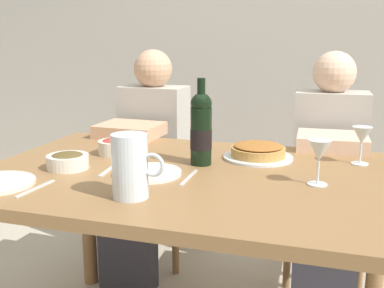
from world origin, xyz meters
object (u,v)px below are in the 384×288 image
at_px(dinner_plate_right_setting, 147,173).
at_px(chair_right, 327,180).
at_px(salad_bowl, 115,146).
at_px(diner_right, 329,170).
at_px(diner_left, 145,157).
at_px(wine_glass_left_diner, 319,153).
at_px(water_pitcher, 130,170).
at_px(chair_left, 163,168).
at_px(wine_bottle, 202,129).
at_px(wine_glass_right_diner, 362,137).
at_px(dining_table, 192,197).
at_px(olive_bowl, 68,160).
at_px(baked_tart, 258,152).

xyz_separation_m(dinner_plate_right_setting, chair_right, (0.59, 0.99, -0.27)).
bearing_deg(salad_bowl, diner_right, 32.57).
xyz_separation_m(diner_left, chair_right, (0.90, 0.26, -0.12)).
relative_size(salad_bowl, wine_glass_left_diner, 0.92).
relative_size(chair_right, diner_right, 0.75).
bearing_deg(water_pitcher, wine_glass_left_diner, 28.79).
bearing_deg(chair_left, wine_bottle, 122.37).
height_order(wine_glass_left_diner, dinner_plate_right_setting, wine_glass_left_diner).
distance_m(salad_bowl, chair_left, 0.80).
height_order(water_pitcher, salad_bowl, water_pitcher).
xyz_separation_m(wine_glass_right_diner, diner_right, (-0.11, 0.39, -0.25)).
relative_size(dinner_plate_right_setting, diner_left, 0.20).
bearing_deg(wine_glass_left_diner, salad_bowl, 168.07).
distance_m(dining_table, wine_glass_left_diner, 0.47).
bearing_deg(wine_glass_left_diner, diner_right, 87.71).
xyz_separation_m(wine_bottle, water_pitcher, (-0.10, -0.41, -0.05)).
xyz_separation_m(salad_bowl, dinner_plate_right_setting, (0.23, -0.22, -0.03)).
xyz_separation_m(olive_bowl, diner_left, (-0.01, 0.74, -0.17)).
relative_size(chair_left, chair_right, 1.00).
height_order(salad_bowl, diner_right, diner_right).
bearing_deg(olive_bowl, chair_right, 48.55).
relative_size(salad_bowl, chair_left, 0.16).
bearing_deg(chair_left, baked_tart, 137.46).
height_order(water_pitcher, dinner_plate_right_setting, water_pitcher).
distance_m(baked_tart, diner_right, 0.53).
distance_m(salad_bowl, diner_right, 1.00).
bearing_deg(water_pitcher, baked_tart, 63.01).
xyz_separation_m(wine_glass_left_diner, diner_left, (-0.88, 0.67, -0.25)).
bearing_deg(chair_right, water_pitcher, 63.59).
xyz_separation_m(wine_bottle, chair_left, (-0.45, 0.78, -0.40)).
xyz_separation_m(wine_glass_left_diner, chair_left, (-0.87, 0.91, -0.37)).
relative_size(water_pitcher, chair_left, 0.22).
bearing_deg(wine_glass_right_diner, dinner_plate_right_setting, -153.01).
xyz_separation_m(baked_tart, diner_left, (-0.64, 0.40, -0.17)).
bearing_deg(olive_bowl, chair_left, 90.29).
relative_size(dining_table, wine_bottle, 4.68).
bearing_deg(water_pitcher, chair_left, 106.43).
bearing_deg(water_pitcher, salad_bowl, 121.34).
xyz_separation_m(water_pitcher, baked_tart, (0.29, 0.56, -0.06)).
bearing_deg(wine_glass_left_diner, chair_left, 133.99).
relative_size(wine_bottle, baked_tart, 1.19).
relative_size(salad_bowl, dinner_plate_right_setting, 0.57).
bearing_deg(dining_table, chair_right, 64.07).
height_order(wine_glass_right_diner, dinner_plate_right_setting, wine_glass_right_diner).
height_order(salad_bowl, wine_glass_left_diner, wine_glass_left_diner).
relative_size(wine_glass_left_diner, wine_glass_right_diner, 1.04).
bearing_deg(diner_left, diner_right, -175.92).
height_order(olive_bowl, diner_left, diner_left).
height_order(olive_bowl, wine_glass_right_diner, wine_glass_right_diner).
distance_m(salad_bowl, wine_glass_right_diner, 0.95).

